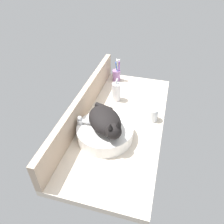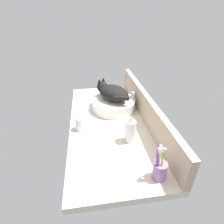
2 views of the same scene
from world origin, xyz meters
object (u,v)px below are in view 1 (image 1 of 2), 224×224
at_px(sink_basin, 105,132).
at_px(water_glass, 153,115).
at_px(cat, 106,121).
at_px(soap_dispenser, 116,92).
at_px(faucet, 82,125).
at_px(toothbrush_cup, 117,74).

xyz_separation_m(sink_basin, water_glass, (0.24, -0.25, -0.00)).
distance_m(cat, water_glass, 0.36).
xyz_separation_m(sink_basin, soap_dispenser, (0.40, 0.03, 0.03)).
bearing_deg(water_glass, soap_dispenser, 60.92).
distance_m(cat, soap_dispenser, 0.42).
relative_size(sink_basin, faucet, 2.45).
bearing_deg(water_glass, sink_basin, 133.35).
distance_m(faucet, soap_dispenser, 0.42).
relative_size(cat, faucet, 2.21).
height_order(soap_dispenser, water_glass, soap_dispenser).
bearing_deg(sink_basin, cat, -137.07).
xyz_separation_m(toothbrush_cup, water_glass, (-0.44, -0.36, -0.01)).
bearing_deg(cat, soap_dispenser, 6.01).
bearing_deg(sink_basin, water_glass, -46.65).
distance_m(sink_basin, soap_dispenser, 0.40).
bearing_deg(cat, water_glass, -44.40).
relative_size(soap_dispenser, toothbrush_cup, 0.91).
bearing_deg(sink_basin, toothbrush_cup, 8.72).
height_order(cat, water_glass, cat).
xyz_separation_m(faucet, toothbrush_cup, (0.68, -0.04, -0.02)).
relative_size(soap_dispenser, water_glass, 1.89).
bearing_deg(soap_dispenser, faucet, 165.31).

